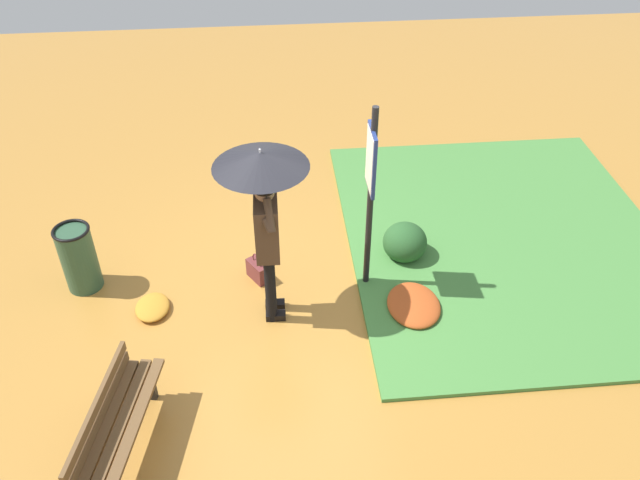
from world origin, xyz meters
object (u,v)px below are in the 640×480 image
Objects in this scene: person_with_umbrella at (264,195)px; park_bench at (118,427)px; info_sign_post at (371,181)px; handbag at (258,270)px; trash_bin at (79,258)px.

person_with_umbrella is 1.45× the size of park_bench.
info_sign_post reaches higher than person_with_umbrella.
person_with_umbrella reaches higher than park_bench.
person_with_umbrella is 1.52m from handbag.
handbag is at bearing 14.38° from person_with_umbrella.
person_with_umbrella is at bearing 105.47° from info_sign_post.
park_bench is at bearing 142.33° from person_with_umbrella.
park_bench is (-1.77, 1.37, -1.15)m from person_with_umbrella.
handbag is 2.62m from park_bench.
info_sign_post is at bearing -99.37° from handbag.
info_sign_post is at bearing -94.80° from trash_bin.
handbag is 2.05m from trash_bin.
park_bench reaches higher than handbag.
handbag is at bearing -28.34° from park_bench.
info_sign_post is at bearing -74.53° from person_with_umbrella.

